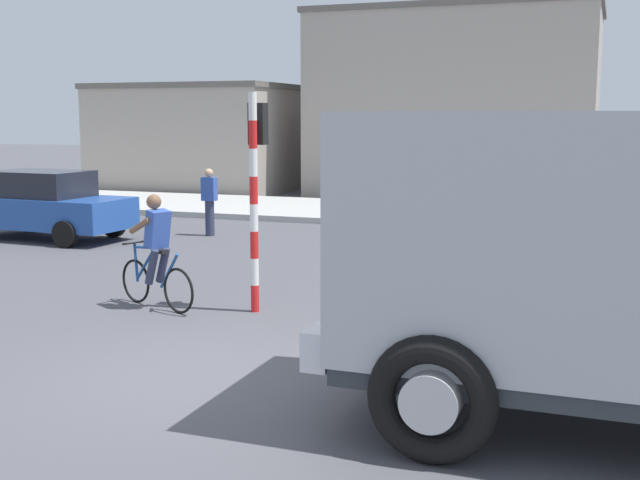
# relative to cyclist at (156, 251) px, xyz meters

# --- Properties ---
(ground_plane) EXTENTS (120.00, 120.00, 0.00)m
(ground_plane) POSITION_rel_cyclist_xyz_m (2.23, -2.66, -0.86)
(ground_plane) COLOR #4C4C51
(sidewalk_far) EXTENTS (80.00, 5.00, 0.16)m
(sidewalk_far) POSITION_rel_cyclist_xyz_m (2.23, 12.35, -0.78)
(sidewalk_far) COLOR #ADADA8
(sidewalk_far) RESTS_ON ground
(cyclist) EXTENTS (1.62, 0.76, 1.72)m
(cyclist) POSITION_rel_cyclist_xyz_m (0.00, 0.00, 0.00)
(cyclist) COLOR black
(cyclist) RESTS_ON ground
(traffic_light_pole) EXTENTS (0.24, 0.43, 3.20)m
(traffic_light_pole) POSITION_rel_cyclist_xyz_m (1.48, 0.37, 1.20)
(traffic_light_pole) COLOR red
(traffic_light_pole) RESTS_ON ground
(car_white_mid) EXTENTS (4.09, 2.05, 1.60)m
(car_white_mid) POSITION_rel_cyclist_xyz_m (-6.10, 5.15, -0.05)
(car_white_mid) COLOR #234C9E
(car_white_mid) RESTS_ON ground
(pedestrian_near_kerb) EXTENTS (0.34, 0.22, 1.62)m
(pedestrian_near_kerb) POSITION_rel_cyclist_xyz_m (-2.74, 6.94, -0.02)
(pedestrian_near_kerb) COLOR #2D334C
(pedestrian_near_kerb) RESTS_ON ground
(building_corner_left) EXTENTS (7.28, 7.54, 4.05)m
(building_corner_left) POSITION_rel_cyclist_xyz_m (-8.84, 18.85, 1.17)
(building_corner_left) COLOR #9E9389
(building_corner_left) RESTS_ON ground
(building_mid_block) EXTENTS (10.04, 5.91, 6.61)m
(building_mid_block) POSITION_rel_cyclist_xyz_m (0.82, 19.41, 2.44)
(building_mid_block) COLOR #9E9389
(building_mid_block) RESTS_ON ground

